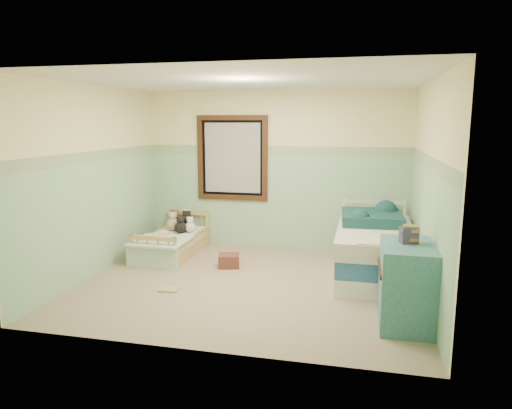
% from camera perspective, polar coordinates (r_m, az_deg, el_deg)
% --- Properties ---
extents(floor, '(4.20, 3.60, 0.02)m').
position_cam_1_polar(floor, '(5.99, -0.92, -9.76)').
color(floor, gray).
rests_on(floor, ground).
extents(ceiling, '(4.20, 3.60, 0.02)m').
position_cam_1_polar(ceiling, '(5.66, -1.00, 15.01)').
color(ceiling, silver).
rests_on(ceiling, wall_back).
extents(wall_back, '(4.20, 0.04, 2.50)m').
position_cam_1_polar(wall_back, '(7.44, 2.37, 4.10)').
color(wall_back, beige).
rests_on(wall_back, floor).
extents(wall_front, '(4.20, 0.04, 2.50)m').
position_cam_1_polar(wall_front, '(3.99, -7.15, -1.20)').
color(wall_front, beige).
rests_on(wall_front, floor).
extents(wall_left, '(0.04, 3.60, 2.50)m').
position_cam_1_polar(wall_left, '(6.52, -19.21, 2.70)').
color(wall_left, beige).
rests_on(wall_left, floor).
extents(wall_right, '(0.04, 3.60, 2.50)m').
position_cam_1_polar(wall_right, '(5.58, 20.49, 1.46)').
color(wall_right, beige).
rests_on(wall_right, floor).
extents(wainscot_mint, '(4.20, 0.01, 1.50)m').
position_cam_1_polar(wainscot_mint, '(7.49, 2.32, 0.29)').
color(wainscot_mint, '#8FBF92').
rests_on(wainscot_mint, floor).
extents(border_strip, '(4.20, 0.01, 0.15)m').
position_cam_1_polar(border_strip, '(7.40, 2.37, 6.60)').
color(border_strip, '#407644').
rests_on(border_strip, wall_back).
extents(window_frame, '(1.16, 0.06, 1.36)m').
position_cam_1_polar(window_frame, '(7.54, -2.94, 5.71)').
color(window_frame, '#3C1D0E').
rests_on(window_frame, wall_back).
extents(window_blinds, '(0.92, 0.01, 1.12)m').
position_cam_1_polar(window_blinds, '(7.55, -2.92, 5.71)').
color(window_blinds, '#B9B9B5').
rests_on(window_blinds, window_frame).
extents(toddler_bed_frame, '(0.72, 1.43, 0.18)m').
position_cam_1_polar(toddler_bed_frame, '(7.37, -10.17, -5.29)').
color(toddler_bed_frame, '#AE8544').
rests_on(toddler_bed_frame, floor).
extents(toddler_mattress, '(0.65, 1.37, 0.12)m').
position_cam_1_polar(toddler_mattress, '(7.33, -10.21, -4.14)').
color(toddler_mattress, white).
rests_on(toddler_mattress, toddler_bed_frame).
extents(patchwork_quilt, '(0.78, 0.72, 0.03)m').
position_cam_1_polar(patchwork_quilt, '(6.91, -11.67, -4.41)').
color(patchwork_quilt, '#78B9DE').
rests_on(patchwork_quilt, toddler_mattress).
extents(plush_bed_brown, '(0.20, 0.20, 0.20)m').
position_cam_1_polar(plush_bed_brown, '(7.80, -9.83, -2.04)').
color(plush_bed_brown, brown).
rests_on(plush_bed_brown, toddler_mattress).
extents(plush_bed_white, '(0.21, 0.21, 0.21)m').
position_cam_1_polar(plush_bed_white, '(7.72, -8.46, -2.10)').
color(plush_bed_white, silver).
rests_on(plush_bed_white, toddler_mattress).
extents(plush_bed_tan, '(0.21, 0.21, 0.21)m').
position_cam_1_polar(plush_bed_tan, '(7.58, -10.12, -2.39)').
color(plush_bed_tan, tan).
rests_on(plush_bed_tan, toddler_mattress).
extents(plush_bed_dark, '(0.17, 0.17, 0.17)m').
position_cam_1_polar(plush_bed_dark, '(7.50, -8.49, -2.64)').
color(plush_bed_dark, black).
rests_on(plush_bed_dark, toddler_mattress).
extents(plush_floor_cream, '(0.24, 0.24, 0.24)m').
position_cam_1_polar(plush_floor_cream, '(7.48, -11.14, -4.85)').
color(plush_floor_cream, silver).
rests_on(plush_floor_cream, floor).
extents(plush_floor_tan, '(0.24, 0.24, 0.24)m').
position_cam_1_polar(plush_floor_tan, '(7.29, -11.14, -5.24)').
color(plush_floor_tan, tan).
rests_on(plush_floor_tan, floor).
extents(twin_bed_frame, '(0.93, 1.87, 0.22)m').
position_cam_1_polar(twin_bed_frame, '(6.44, 14.20, -7.53)').
color(twin_bed_frame, white).
rests_on(twin_bed_frame, floor).
extents(twin_boxspring, '(0.93, 1.87, 0.22)m').
position_cam_1_polar(twin_boxspring, '(6.38, 14.29, -5.64)').
color(twin_boxspring, navy).
rests_on(twin_boxspring, twin_bed_frame).
extents(twin_mattress, '(0.97, 1.91, 0.22)m').
position_cam_1_polar(twin_mattress, '(6.32, 14.37, -3.72)').
color(twin_mattress, silver).
rests_on(twin_mattress, twin_boxspring).
extents(teal_blanket, '(0.84, 0.88, 0.14)m').
position_cam_1_polar(teal_blanket, '(6.57, 13.95, -1.57)').
color(teal_blanket, '#0C3032').
rests_on(teal_blanket, twin_mattress).
extents(dresser, '(0.52, 0.83, 0.83)m').
position_cam_1_polar(dresser, '(4.99, 17.95, -9.26)').
color(dresser, '#3A666E').
rests_on(dresser, floor).
extents(book_stack, '(0.19, 0.16, 0.16)m').
position_cam_1_polar(book_stack, '(4.90, 18.21, -3.58)').
color(book_stack, '#4F3A35').
rests_on(book_stack, dresser).
extents(red_pillow, '(0.34, 0.32, 0.18)m').
position_cam_1_polar(red_pillow, '(6.63, -3.34, -6.89)').
color(red_pillow, maroon).
rests_on(red_pillow, floor).
extents(floor_book, '(0.25, 0.20, 0.02)m').
position_cam_1_polar(floor_book, '(5.87, -10.67, -10.16)').
color(floor_book, yellow).
rests_on(floor_book, floor).
extents(extra_plush_0, '(0.17, 0.17, 0.17)m').
position_cam_1_polar(extra_plush_0, '(7.42, -8.07, -2.75)').
color(extra_plush_0, silver).
rests_on(extra_plush_0, toddler_mattress).
extents(extra_plush_1, '(0.22, 0.22, 0.22)m').
position_cam_1_polar(extra_plush_1, '(7.59, -8.46, -2.29)').
color(extra_plush_1, black).
rests_on(extra_plush_1, toddler_mattress).
extents(extra_plush_2, '(0.18, 0.18, 0.18)m').
position_cam_1_polar(extra_plush_2, '(7.38, -9.24, -2.79)').
color(extra_plush_2, black).
rests_on(extra_plush_2, toddler_mattress).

